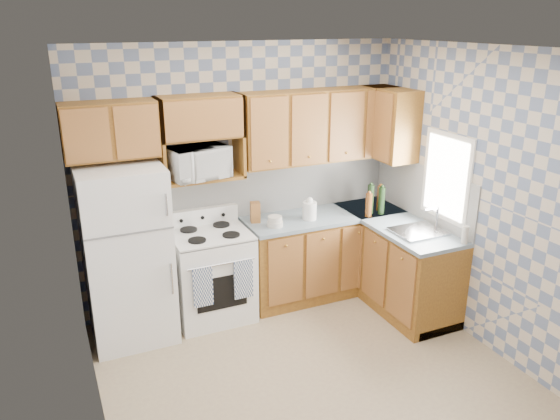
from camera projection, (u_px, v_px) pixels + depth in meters
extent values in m
plane|color=#8B735B|center=(310.00, 373.00, 4.72)|extent=(3.40, 3.40, 0.00)
cube|color=slate|center=(242.00, 177.00, 5.65)|extent=(3.40, 0.02, 2.70)
cube|color=slate|center=(480.00, 200.00, 4.93)|extent=(0.02, 3.20, 2.70)
cube|color=silver|center=(278.00, 186.00, 5.85)|extent=(2.60, 0.02, 0.56)
cube|color=silver|center=(422.00, 192.00, 5.67)|extent=(0.02, 1.60, 0.56)
cube|color=white|center=(127.00, 255.00, 5.03)|extent=(0.75, 0.70, 1.68)
cube|color=white|center=(212.00, 276.00, 5.49)|extent=(0.76, 0.65, 0.90)
cube|color=silver|center=(210.00, 234.00, 5.34)|extent=(0.76, 0.65, 0.02)
cube|color=white|center=(201.00, 216.00, 5.54)|extent=(0.76, 0.08, 0.17)
cube|color=navy|center=(203.00, 287.00, 5.09)|extent=(0.19, 0.02, 0.40)
cube|color=navy|center=(243.00, 279.00, 5.25)|extent=(0.19, 0.02, 0.40)
cube|color=brown|center=(324.00, 255.00, 6.02)|extent=(1.75, 0.60, 0.88)
cube|color=brown|center=(394.00, 263.00, 5.81)|extent=(0.60, 1.60, 0.88)
cube|color=slate|center=(325.00, 216.00, 5.86)|extent=(1.77, 0.63, 0.04)
cube|color=slate|center=(396.00, 223.00, 5.65)|extent=(0.63, 1.60, 0.04)
cube|color=brown|center=(321.00, 125.00, 5.66)|extent=(1.75, 0.33, 0.74)
cube|color=brown|center=(110.00, 130.00, 4.81)|extent=(0.82, 0.33, 0.50)
cube|color=brown|center=(388.00, 123.00, 5.78)|extent=(0.33, 0.70, 0.74)
cube|color=brown|center=(203.00, 178.00, 5.30)|extent=(0.80, 0.33, 0.03)
imported|color=white|center=(198.00, 162.00, 5.20)|extent=(0.62, 0.48, 0.31)
cube|color=#B7B7BC|center=(418.00, 232.00, 5.34)|extent=(0.48, 0.40, 0.03)
cube|color=white|center=(447.00, 177.00, 5.28)|extent=(0.02, 0.66, 0.86)
cylinder|color=black|center=(370.00, 199.00, 5.82)|extent=(0.07, 0.07, 0.32)
cylinder|color=black|center=(381.00, 201.00, 5.81)|extent=(0.07, 0.07, 0.29)
cylinder|color=brown|center=(380.00, 198.00, 5.92)|extent=(0.07, 0.07, 0.27)
cylinder|color=brown|center=(369.00, 205.00, 5.74)|extent=(0.07, 0.07, 0.25)
cube|color=brown|center=(255.00, 212.00, 5.58)|extent=(0.12, 0.12, 0.21)
cylinder|color=white|center=(309.00, 211.00, 5.67)|extent=(0.15, 0.15, 0.19)
cylinder|color=beige|center=(465.00, 235.00, 5.06)|extent=(0.06, 0.06, 0.17)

